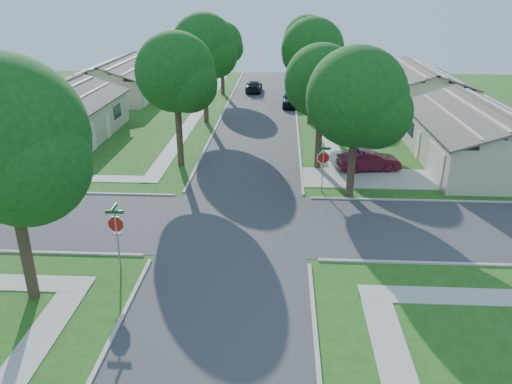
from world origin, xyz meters
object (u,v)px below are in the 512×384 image
object	(u,v)px
house_ne_far	(416,91)
car_curb_east	(292,98)
tree_w_near	(177,76)
tree_sw_corner	(6,146)
house_nw_near	(56,120)
tree_w_mid	(204,49)
house_ne_near	(479,141)
tree_e_mid	(313,52)
car_driveway	(369,161)
stop_sign_sw	(116,227)
house_nw_far	(120,83)
tree_e_near	(322,85)
tree_e_far	(307,41)
tree_w_far	(222,45)
tree_ne_corner	(357,102)
car_curb_west	(254,86)
stop_sign_ne	(323,160)

from	to	relation	value
house_ne_far	car_curb_east	distance (m)	12.84
tree_w_near	tree_sw_corner	distance (m)	16.24
tree_sw_corner	house_nw_near	distance (m)	24.07
tree_w_mid	car_curb_east	xyz separation A→B (m)	(7.84, 7.06, -5.67)
house_nw_near	house_ne_near	bearing A→B (deg)	-7.13
tree_e_mid	car_driveway	size ratio (longest dim) A/B	2.21
stop_sign_sw	tree_w_near	distance (m)	14.30
stop_sign_sw	house_ne_far	size ratio (longest dim) A/B	0.22
house_nw_far	car_driveway	bearing A→B (deg)	-44.08
tree_e_near	tree_e_far	world-z (taller)	tree_e_far
tree_w_far	stop_sign_sw	bearing A→B (deg)	-90.07
car_driveway	tree_e_near	bearing A→B (deg)	75.88
tree_ne_corner	tree_e_mid	bearing A→B (deg)	95.45
tree_e_near	tree_ne_corner	xyz separation A→B (m)	(1.61, -4.80, -0.05)
tree_e_far	car_driveway	distance (m)	26.06
tree_e_mid	car_driveway	bearing A→B (deg)	-74.95
house_ne_near	car_driveway	size ratio (longest dim) A/B	3.27
tree_e_far	car_curb_west	size ratio (longest dim) A/B	1.97
stop_sign_ne	tree_e_mid	distance (m)	16.84
car_driveway	house_ne_near	bearing A→B (deg)	-82.70
tree_w_mid	tree_ne_corner	bearing A→B (deg)	-56.78
tree_sw_corner	house_ne_near	xyz separation A→B (m)	(23.43, 17.99, -4.75)
stop_sign_sw	tree_w_near	xyz separation A→B (m)	(0.06, 13.71, 4.08)
house_nw_near	car_curb_east	world-z (taller)	house_nw_near
tree_ne_corner	car_curb_west	xyz separation A→B (m)	(-7.56, 31.31, -4.95)
stop_sign_ne	car_driveway	distance (m)	5.40
tree_w_mid	house_nw_near	bearing A→B (deg)	-152.10
stop_sign_sw	car_driveway	distance (m)	18.56
tree_e_near	car_driveway	distance (m)	5.97
house_nw_near	house_nw_far	world-z (taller)	same
car_driveway	stop_sign_ne	bearing A→B (deg)	131.05
tree_w_mid	stop_sign_ne	bearing A→B (deg)	-60.20
car_curb_west	tree_w_mid	bearing A→B (deg)	77.61
stop_sign_sw	car_curb_east	size ratio (longest dim) A/B	0.62
tree_w_mid	house_ne_near	bearing A→B (deg)	-25.88
tree_w_far	tree_w_near	bearing A→B (deg)	-89.99
tree_ne_corner	house_nw_far	world-z (taller)	tree_ne_corner
stop_sign_ne	tree_e_near	distance (m)	5.62
stop_sign_ne	house_ne_near	bearing A→B (deg)	29.14
stop_sign_sw	car_curb_west	distance (m)	40.39
tree_w_mid	tree_w_near	bearing A→B (deg)	-90.02
house_nw_near	car_curb_west	xyz separation A→B (m)	(14.79, 20.52, -0.87)
stop_sign_sw	stop_sign_ne	distance (m)	13.29
tree_w_mid	tree_sw_corner	world-z (taller)	tree_w_mid
tree_w_far	house_ne_far	size ratio (longest dim) A/B	0.59
stop_sign_ne	tree_w_mid	xyz separation A→B (m)	(-9.34, 16.31, 4.46)
tree_e_far	house_ne_far	size ratio (longest dim) A/B	0.64
house_ne_near	tree_w_far	bearing A→B (deg)	131.90
tree_e_mid	car_driveway	world-z (taller)	tree_e_mid
house_ne_near	house_nw_near	world-z (taller)	same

